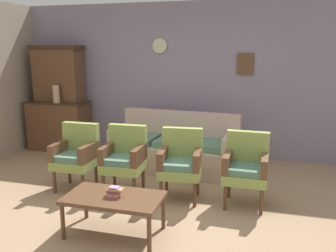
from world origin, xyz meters
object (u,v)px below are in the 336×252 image
object	(u,v)px
side_cabinet	(59,125)
armchair_near_couch_end	(124,157)
armchair_row_middle	(181,161)
book_stack_on_table	(114,191)
armchair_by_doorway	(76,154)
armchair_near_cabinet	(246,166)
coffee_table	(114,200)
vase_on_cabinet	(56,94)
floral_couch	(175,150)

from	to	relation	value
side_cabinet	armchair_near_couch_end	world-z (taller)	side_cabinet
armchair_row_middle	book_stack_on_table	xyz separation A→B (m)	(-0.44, -1.08, -0.03)
armchair_by_doorway	armchair_near_cabinet	distance (m)	2.27
side_cabinet	armchair_near_cabinet	xyz separation A→B (m)	(3.59, -1.60, 0.03)
armchair_near_couch_end	coffee_table	bearing A→B (deg)	-73.40
book_stack_on_table	vase_on_cabinet	bearing A→B (deg)	131.60
vase_on_cabinet	side_cabinet	bearing A→B (deg)	118.90
side_cabinet	armchair_by_doorway	world-z (taller)	side_cabinet
armchair_row_middle	coffee_table	size ratio (longest dim) A/B	0.90
armchair_by_doorway	coffee_table	xyz separation A→B (m)	(1.00, -1.01, -0.12)
armchair_near_couch_end	armchair_row_middle	size ratio (longest dim) A/B	1.00
armchair_by_doorway	book_stack_on_table	world-z (taller)	armchair_by_doorway
armchair_by_doorway	vase_on_cabinet	bearing A→B (deg)	129.16
floral_couch	armchair_by_doorway	bearing A→B (deg)	-134.18
side_cabinet	armchair_by_doorway	bearing A→B (deg)	-51.80
armchair_near_couch_end	coffee_table	xyz separation A→B (m)	(0.32, -1.06, -0.12)
side_cabinet	vase_on_cabinet	distance (m)	0.66
armchair_near_couch_end	vase_on_cabinet	bearing A→B (deg)	142.69
armchair_by_doorway	armchair_near_couch_end	size ratio (longest dim) A/B	1.00
armchair_by_doorway	armchair_row_middle	size ratio (longest dim) A/B	1.00
armchair_by_doorway	book_stack_on_table	bearing A→B (deg)	-45.08
coffee_table	side_cabinet	bearing A→B (deg)	130.81
vase_on_cabinet	armchair_near_couch_end	world-z (taller)	vase_on_cabinet
armchair_near_couch_end	armchair_by_doorway	bearing A→B (deg)	-175.59
vase_on_cabinet	armchair_near_cabinet	size ratio (longest dim) A/B	0.36
armchair_near_cabinet	book_stack_on_table	world-z (taller)	armchair_near_cabinet
armchair_row_middle	book_stack_on_table	bearing A→B (deg)	-112.19
armchair_near_couch_end	armchair_row_middle	distance (m)	0.77
armchair_near_couch_end	coffee_table	world-z (taller)	armchair_near_couch_end
vase_on_cabinet	coffee_table	size ratio (longest dim) A/B	0.33
side_cabinet	armchair_near_cabinet	distance (m)	3.93
side_cabinet	coffee_table	xyz separation A→B (m)	(2.33, -2.70, -0.09)
coffee_table	book_stack_on_table	distance (m)	0.10
side_cabinet	armchair_near_cabinet	size ratio (longest dim) A/B	1.28
armchair_by_doorway	coffee_table	world-z (taller)	armchair_by_doorway
side_cabinet	floral_couch	world-z (taller)	side_cabinet
armchair_near_couch_end	book_stack_on_table	bearing A→B (deg)	-72.96
armchair_row_middle	armchair_near_cabinet	xyz separation A→B (m)	(0.81, 0.02, 0.00)
armchair_near_cabinet	coffee_table	bearing A→B (deg)	-139.13
armchair_near_couch_end	armchair_near_cabinet	distance (m)	1.58
side_cabinet	book_stack_on_table	size ratio (longest dim) A/B	6.65
coffee_table	book_stack_on_table	world-z (taller)	book_stack_on_table
side_cabinet	book_stack_on_table	bearing A→B (deg)	-49.12
vase_on_cabinet	armchair_near_cabinet	world-z (taller)	vase_on_cabinet
floral_couch	armchair_near_cabinet	world-z (taller)	same
coffee_table	vase_on_cabinet	bearing A→B (deg)	131.52
coffee_table	floral_couch	bearing A→B (deg)	87.16
armchair_by_doorway	armchair_near_cabinet	size ratio (longest dim) A/B	1.00
coffee_table	armchair_by_doorway	bearing A→B (deg)	134.77
side_cabinet	floral_couch	xyz separation A→B (m)	(2.43, -0.55, -0.14)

